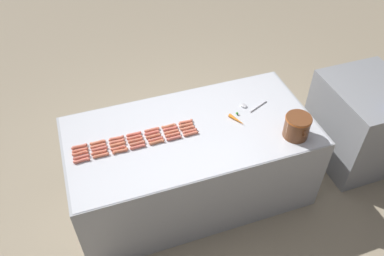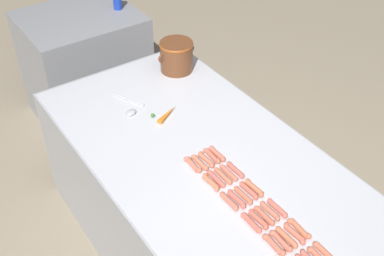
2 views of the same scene
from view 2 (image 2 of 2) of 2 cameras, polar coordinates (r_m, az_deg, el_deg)
ground_plane at (r=3.12m, az=1.45°, el=-14.88°), size 20.00×20.00×0.00m
griddle_counter at (r=2.80m, az=1.59°, el=-9.81°), size 1.08×2.14×0.83m
back_cabinet at (r=4.04m, az=-12.37°, el=7.00°), size 0.86×0.75×0.90m
hot_dog_2 at (r=2.14m, az=9.61°, el=-13.40°), size 0.03×0.13×0.03m
hot_dog_3 at (r=2.20m, az=6.98°, el=-11.00°), size 0.03×0.13×0.03m
hot_dog_4 at (r=2.27m, az=4.38°, el=-8.58°), size 0.03×0.13×0.03m
hot_dog_5 at (r=2.36m, az=2.23°, el=-6.38°), size 0.03×0.13×0.03m
hot_dog_6 at (r=2.44m, az=0.06°, el=-4.33°), size 0.03×0.13×0.03m
hot_dog_9 at (r=2.15m, az=10.43°, el=-12.96°), size 0.03×0.13×0.03m
hot_dog_10 at (r=2.22m, az=7.82°, el=-10.60°), size 0.03×0.13×0.03m
hot_dog_11 at (r=2.29m, az=5.26°, el=-8.31°), size 0.03×0.13×0.03m
hot_dog_12 at (r=2.37m, az=2.88°, el=-6.00°), size 0.03×0.13×0.03m
hot_dog_13 at (r=2.45m, az=0.91°, el=-4.09°), size 0.03×0.13×0.03m
hot_dog_16 at (r=2.17m, az=11.07°, el=-12.52°), size 0.03×0.13×0.03m
hot_dog_17 at (r=2.23m, az=8.50°, el=-10.16°), size 0.03×0.13×0.03m
hot_dog_18 at (r=2.31m, az=6.03°, el=-7.88°), size 0.03×0.13×0.03m
hot_dog_19 at (r=2.39m, az=3.66°, el=-5.65°), size 0.03×0.13×0.03m
hot_dog_20 at (r=2.47m, az=1.68°, el=-3.74°), size 0.03×0.13×0.03m
hot_dog_23 at (r=2.19m, az=11.97°, el=-12.05°), size 0.03×0.13×0.03m
hot_dog_24 at (r=2.26m, az=9.15°, el=-9.62°), size 0.03×0.13×0.03m
hot_dog_25 at (r=2.33m, az=6.70°, el=-7.32°), size 0.03×0.13×0.03m
hot_dog_26 at (r=2.41m, az=4.35°, el=-5.30°), size 0.03×0.13×0.03m
hot_dog_27 at (r=2.49m, az=2.34°, el=-3.31°), size 0.03×0.13×0.03m
hot_dog_29 at (r=2.16m, az=15.42°, el=-13.99°), size 0.03×0.13×0.03m
hot_dog_30 at (r=2.21m, az=12.50°, el=-11.49°), size 0.03×0.13×0.03m
hot_dog_31 at (r=2.27m, az=9.99°, el=-9.27°), size 0.03×0.13×0.03m
hot_dog_32 at (r=2.35m, az=7.34°, el=-6.99°), size 0.03×0.13×0.03m
hot_dog_33 at (r=2.43m, az=5.13°, el=-4.93°), size 0.03×0.13×0.03m
hot_dog_34 at (r=2.51m, az=2.97°, el=-3.03°), size 0.03×0.13×0.03m
bean_pot at (r=3.13m, az=-1.84°, el=8.60°), size 0.27×0.22×0.20m
serving_spoon at (r=2.85m, az=-7.27°, el=2.34°), size 0.14×0.26×0.02m
carrot at (r=2.77m, az=-3.01°, el=1.66°), size 0.17×0.10×0.03m
soda_can at (r=3.85m, az=-8.78°, el=14.53°), size 0.07×0.07×0.12m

